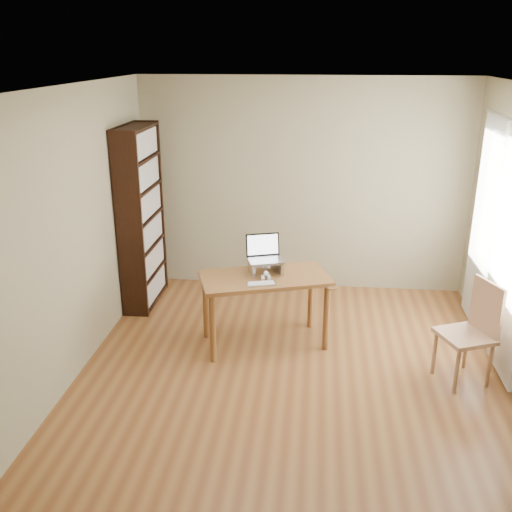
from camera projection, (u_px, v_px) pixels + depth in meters
The scene contains 10 objects.
room at pixel (298, 246), 4.87m from camera, with size 4.04×4.54×2.64m.
bookshelf at pixel (141, 217), 6.58m from camera, with size 0.30×0.90×2.10m.
curtains at pixel (499, 239), 5.45m from camera, with size 0.03×1.90×2.25m.
desk at pixel (265, 286), 5.72m from camera, with size 1.40×1.00×0.75m.
laptop_stand at pixel (266, 266), 5.73m from camera, with size 0.32×0.25×0.13m.
laptop at pixel (266, 253), 5.74m from camera, with size 0.40×0.39×0.24m.
keyboard at pixel (261, 284), 5.47m from camera, with size 0.30×0.19×0.02m.
coaster at pixel (332, 288), 5.39m from camera, with size 0.09×0.09×0.01m, color brown.
cat at pixel (266, 266), 5.76m from camera, with size 0.26×0.49×0.16m.
chair at pixel (474, 330), 5.09m from camera, with size 0.56×0.55×0.96m.
Camera 1 is at (0.17, -4.60, 2.89)m, focal length 40.00 mm.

